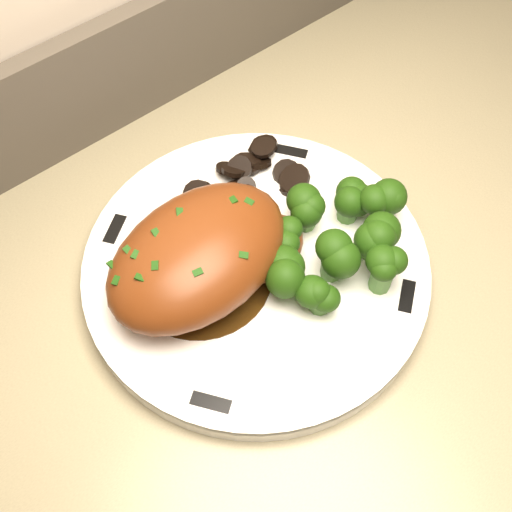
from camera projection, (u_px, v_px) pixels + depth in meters
plate at (256, 268)px, 0.57m from camera, size 0.31×0.31×0.02m
rim_accent_0 at (291, 152)px, 0.63m from camera, size 0.03×0.03×0.00m
rim_accent_1 at (115, 229)px, 0.58m from camera, size 0.03×0.03×0.00m
rim_accent_2 at (211, 402)px, 0.49m from camera, size 0.03×0.03×0.00m
rim_accent_3 at (407, 296)px, 0.54m from camera, size 0.03×0.03×0.00m
gravy_pool at (201, 276)px, 0.55m from camera, size 0.12×0.12×0.00m
chicken_breast at (206, 254)px, 0.53m from camera, size 0.18×0.13×0.07m
mushroom_pile at (250, 190)px, 0.59m from camera, size 0.11×0.08×0.03m
broccoli_florets at (336, 242)px, 0.54m from camera, size 0.14×0.12×0.04m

